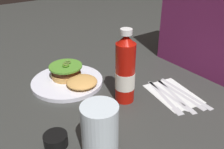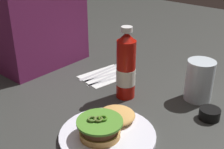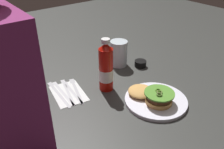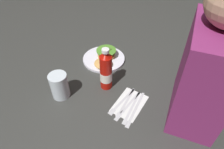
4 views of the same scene
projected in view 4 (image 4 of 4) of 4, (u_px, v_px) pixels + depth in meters
ground_plane at (95, 66)px, 1.14m from camera, size 3.00×3.00×0.00m
dinner_plate at (104, 59)px, 1.17m from camera, size 0.25×0.25×0.01m
burger_sandwich at (105, 57)px, 1.14m from camera, size 0.19×0.13×0.05m
ketchup_bottle at (106, 71)px, 0.95m from camera, size 0.06×0.06×0.23m
water_glass at (59, 86)px, 0.93m from camera, size 0.09×0.09×0.13m
condiment_cup at (57, 78)px, 1.04m from camera, size 0.06×0.06×0.03m
napkin at (130, 104)px, 0.93m from camera, size 0.19×0.15×0.00m
fork_utensil at (120, 103)px, 0.93m from camera, size 0.20×0.07×0.00m
spoon_utensil at (123, 106)px, 0.91m from camera, size 0.20×0.04×0.00m
table_knife at (127, 107)px, 0.91m from camera, size 0.20×0.07×0.00m
steak_knife at (131, 109)px, 0.90m from camera, size 0.21×0.03×0.00m
butter_knife at (135, 111)px, 0.89m from camera, size 0.22×0.03×0.00m
diner_person at (209, 64)px, 0.73m from camera, size 0.34×0.18×0.60m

